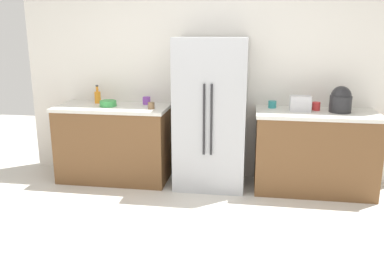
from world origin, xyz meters
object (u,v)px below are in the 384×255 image
object	(u,v)px
cup_b	(151,106)
cup_c	(272,104)
toaster	(300,103)
refrigerator	(211,114)
bowl_a	(108,103)
cup_d	(316,106)
rice_cooker	(341,100)
cup_a	(147,101)
bottle_a	(98,97)

from	to	relation	value
cup_b	cup_c	size ratio (longest dim) A/B	0.82
toaster	cup_c	size ratio (longest dim) A/B	2.44
refrigerator	bowl_a	size ratio (longest dim) A/B	8.78
cup_d	cup_b	bearing A→B (deg)	-173.58
toaster	cup_d	distance (m)	0.21
rice_cooker	cup_b	distance (m)	2.14
toaster	bowl_a	size ratio (longest dim) A/B	1.15
bowl_a	cup_a	bearing A→B (deg)	25.66
cup_d	bowl_a	world-z (taller)	cup_d
bottle_a	toaster	bearing A→B (deg)	-2.98
bottle_a	cup_d	bearing A→B (deg)	-1.07
refrigerator	rice_cooker	distance (m)	1.46
toaster	cup_b	xyz separation A→B (m)	(-1.69, -0.13, -0.05)
rice_cooker	cup_d	bearing A→B (deg)	163.19
toaster	bottle_a	xyz separation A→B (m)	(-2.45, 0.13, -0.00)
refrigerator	cup_c	distance (m)	0.74
bottle_a	refrigerator	bearing A→B (deg)	-6.51
cup_b	cup_c	xyz separation A→B (m)	(1.39, 0.28, 0.00)
rice_cooker	bowl_a	distance (m)	2.69
bottle_a	cup_b	distance (m)	0.80
rice_cooker	cup_b	size ratio (longest dim) A/B	3.79
cup_a	cup_d	bearing A→B (deg)	-1.88
refrigerator	cup_c	bearing A→B (deg)	14.29
rice_cooker	bowl_a	world-z (taller)	rice_cooker
rice_cooker	cup_d	xyz separation A→B (m)	(-0.25, 0.07, -0.09)
cup_d	bowl_a	distance (m)	2.44
refrigerator	bowl_a	world-z (taller)	refrigerator
cup_b	rice_cooker	bearing A→B (deg)	3.70
cup_a	cup_c	world-z (taller)	cup_a
refrigerator	rice_cooker	xyz separation A→B (m)	(1.44, 0.04, 0.20)
toaster	cup_d	world-z (taller)	toaster
rice_cooker	bottle_a	world-z (taller)	rice_cooker
toaster	cup_b	world-z (taller)	toaster
bottle_a	bowl_a	world-z (taller)	bottle_a
bottle_a	cup_a	xyz separation A→B (m)	(0.63, 0.02, -0.04)
bottle_a	bowl_a	distance (m)	0.28
bottle_a	bowl_a	xyz separation A→B (m)	(0.21, -0.19, -0.05)
cup_a	refrigerator	bearing A→B (deg)	-12.51
refrigerator	bottle_a	bearing A→B (deg)	173.49
rice_cooker	cup_b	bearing A→B (deg)	-176.30
refrigerator	rice_cooker	size ratio (longest dim) A/B	5.95
cup_a	bowl_a	bearing A→B (deg)	-154.34
rice_cooker	bowl_a	bearing A→B (deg)	-178.67
bowl_a	cup_d	bearing A→B (deg)	3.21
cup_c	refrigerator	bearing A→B (deg)	-165.71
refrigerator	toaster	xyz separation A→B (m)	(1.01, 0.04, 0.14)
bottle_a	cup_d	distance (m)	2.64
toaster	bottle_a	bearing A→B (deg)	177.02
bowl_a	cup_b	bearing A→B (deg)	-7.75
toaster	cup_c	bearing A→B (deg)	154.55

